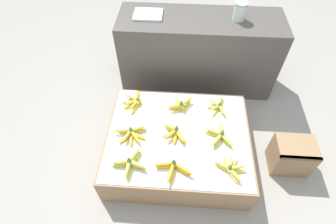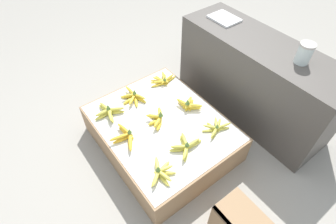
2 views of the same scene
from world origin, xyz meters
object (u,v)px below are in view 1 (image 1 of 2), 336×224
object	(u,v)px
banana_bunch_back_midright	(218,106)
glass_jar	(240,11)
wooden_crate	(292,155)
banana_bunch_front_midleft	(173,168)
banana_bunch_back_midleft	(181,105)
banana_bunch_middle_midright	(220,135)
banana_bunch_middle_midleft	(174,133)
banana_bunch_front_left	(130,163)
banana_bunch_middle_left	(131,134)
foam_tray_white	(148,14)
banana_bunch_back_left	(135,101)
banana_bunch_front_midright	(231,168)

from	to	relation	value
banana_bunch_back_midright	glass_jar	world-z (taller)	glass_jar
wooden_crate	banana_bunch_back_midright	world-z (taller)	banana_bunch_back_midright
banana_bunch_front_midleft	banana_bunch_back_midleft	bearing A→B (deg)	87.20
banana_bunch_back_midleft	banana_bunch_back_midright	world-z (taller)	banana_bunch_back_midleft
wooden_crate	glass_jar	world-z (taller)	glass_jar
banana_bunch_middle_midright	banana_bunch_back_midleft	distance (m)	0.41
banana_bunch_back_midright	banana_bunch_middle_midleft	bearing A→B (deg)	-138.57
banana_bunch_middle_midleft	banana_bunch_middle_midright	world-z (taller)	banana_bunch_middle_midleft
banana_bunch_front_left	glass_jar	xyz separation A→B (m)	(0.77, 1.18, 0.48)
banana_bunch_middle_left	foam_tray_white	bearing A→B (deg)	87.40
banana_bunch_front_left	banana_bunch_back_left	xyz separation A→B (m)	(-0.06, 0.58, -0.01)
banana_bunch_front_midright	banana_bunch_middle_midright	world-z (taller)	banana_bunch_middle_midright
banana_bunch_middle_midleft	glass_jar	bearing A→B (deg)	62.15
banana_bunch_front_left	glass_jar	size ratio (longest dim) A/B	1.70
banana_bunch_middle_midleft	banana_bunch_middle_midright	size ratio (longest dim) A/B	0.77
wooden_crate	banana_bunch_back_midleft	world-z (taller)	banana_bunch_back_midleft
wooden_crate	banana_bunch_middle_left	xyz separation A→B (m)	(-1.23, 0.01, 0.16)
banana_bunch_front_midright	banana_bunch_middle_left	world-z (taller)	banana_bunch_front_midright
wooden_crate	glass_jar	distance (m)	1.22
banana_bunch_back_midleft	banana_bunch_back_left	bearing A→B (deg)	176.76
banana_bunch_back_left	foam_tray_white	xyz separation A→B (m)	(0.07, 0.61, 0.43)
banana_bunch_middle_midright	banana_bunch_back_left	size ratio (longest dim) A/B	0.95
banana_bunch_middle_midleft	foam_tray_white	xyz separation A→B (m)	(-0.28, 0.92, 0.42)
banana_bunch_middle_midleft	banana_bunch_back_midleft	world-z (taller)	banana_bunch_back_midleft
wooden_crate	banana_bunch_front_midleft	distance (m)	0.95
banana_bunch_middle_midleft	banana_bunch_back_midleft	size ratio (longest dim) A/B	0.95
banana_bunch_front_midleft	banana_bunch_middle_midright	distance (m)	0.44
glass_jar	banana_bunch_back_midright	bearing A→B (deg)	-103.00
banana_bunch_back_left	banana_bunch_back_midright	size ratio (longest dim) A/B	1.18
banana_bunch_front_left	banana_bunch_middle_midright	distance (m)	0.68
banana_bunch_back_left	banana_bunch_back_midleft	distance (m)	0.38
banana_bunch_front_midleft	banana_bunch_middle_left	size ratio (longest dim) A/B	1.10
banana_bunch_front_left	banana_bunch_middle_midright	xyz separation A→B (m)	(0.62, 0.28, -0.00)
banana_bunch_middle_left	banana_bunch_back_left	size ratio (longest dim) A/B	0.95
banana_bunch_middle_midright	foam_tray_white	distance (m)	1.18
banana_bunch_middle_midright	banana_bunch_back_left	world-z (taller)	banana_bunch_middle_midright
banana_bunch_front_left	banana_bunch_back_midright	world-z (taller)	banana_bunch_front_left
banana_bunch_middle_midleft	banana_bunch_back_midleft	bearing A→B (deg)	82.86
banana_bunch_front_midright	banana_bunch_back_midright	distance (m)	0.56
banana_bunch_front_left	banana_bunch_middle_midleft	size ratio (longest dim) A/B	1.30
banana_bunch_front_midright	banana_bunch_front_midleft	bearing A→B (deg)	-175.52
banana_bunch_middle_left	banana_bunch_back_midright	size ratio (longest dim) A/B	1.12
wooden_crate	banana_bunch_middle_left	size ratio (longest dim) A/B	1.16
banana_bunch_middle_midright	banana_bunch_middle_left	bearing A→B (deg)	-177.42
wooden_crate	glass_jar	size ratio (longest dim) A/B	1.97
banana_bunch_front_midright	banana_bunch_back_midleft	world-z (taller)	banana_bunch_back_midleft
banana_bunch_front_midleft	banana_bunch_middle_left	world-z (taller)	banana_bunch_front_midleft
foam_tray_white	banana_bunch_middle_midleft	bearing A→B (deg)	-73.14
banana_bunch_front_left	banana_bunch_front_midright	size ratio (longest dim) A/B	1.14
banana_bunch_back_midleft	foam_tray_white	size ratio (longest dim) A/B	0.83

